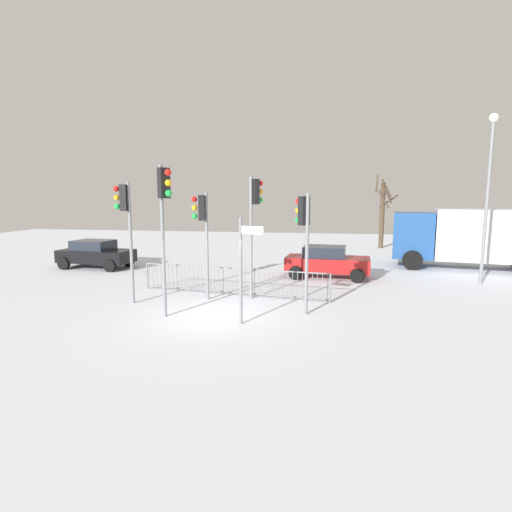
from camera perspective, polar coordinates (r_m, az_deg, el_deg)
name	(u,v)px	position (r m, az deg, el deg)	size (l,w,h in m)	color
ground_plane	(215,315)	(13.12, -5.85, -8.23)	(60.00, 60.00, 0.00)	silver
traffic_light_foreground_right	(164,207)	(12.56, -12.80, 6.75)	(0.49, 0.44, 4.68)	slate
traffic_light_rear_left	(202,222)	(14.65, -7.59, 4.83)	(0.55, 0.37, 3.89)	slate
traffic_light_mid_left	(304,226)	(12.83, 6.76, 4.20)	(0.47, 0.46, 3.85)	slate
traffic_light_mid_right	(125,215)	(14.68, -17.92, 5.53)	(0.56, 0.35, 4.25)	slate
traffic_light_foreground_left	(254,210)	(14.70, -0.26, 6.54)	(0.47, 0.47, 4.46)	slate
direction_sign_post	(243,265)	(11.73, -1.91, -1.33)	(0.75, 0.31, 3.15)	slate
pedestrian_guard_railing	(232,281)	(15.45, -3.40, -3.54)	(7.41, 1.11, 1.07)	slate
car_red_near	(327,261)	(19.04, 9.92, -0.74)	(3.91, 2.15, 1.47)	maroon
car_black_far	(96,254)	(22.94, -21.63, 0.32)	(3.92, 2.17, 1.47)	black
delivery_truck	(467,236)	(23.58, 27.62, 2.54)	(7.34, 3.71, 3.10)	silver
street_lamp	(488,183)	(19.55, 29.90, 8.93)	(0.36, 0.36, 7.08)	slate
bare_tree_left	(382,212)	(30.96, 17.37, 5.94)	(1.70, 1.77, 5.32)	#473828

